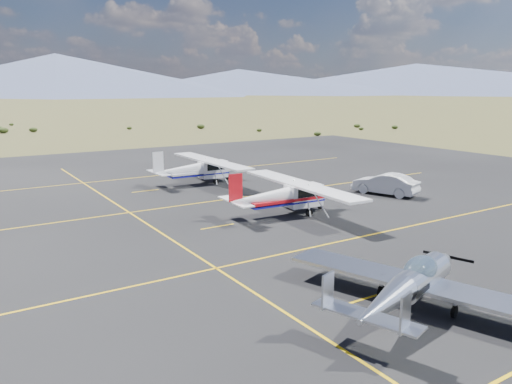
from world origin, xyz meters
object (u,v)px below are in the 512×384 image
object	(u,v)px
aircraft_cessna	(286,195)
aircraft_low_wing	(412,284)
sedan	(385,184)
aircraft_plain	(199,168)

from	to	relation	value
aircraft_cessna	aircraft_low_wing	bearing A→B (deg)	-104.74
aircraft_cessna	sedan	distance (m)	9.11
sedan	aircraft_cessna	bearing A→B (deg)	-13.94
aircraft_low_wing	sedan	bearing A→B (deg)	27.51
aircraft_plain	sedan	xyz separation A→B (m)	(9.15, -10.55, -0.44)
aircraft_cessna	aircraft_plain	distance (m)	11.35
aircraft_cessna	sedan	xyz separation A→B (m)	(9.07, 0.80, -0.45)
aircraft_low_wing	sedan	world-z (taller)	aircraft_low_wing
aircraft_low_wing	aircraft_cessna	distance (m)	13.35
aircraft_cessna	aircraft_plain	xyz separation A→B (m)	(-0.09, 11.35, -0.01)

